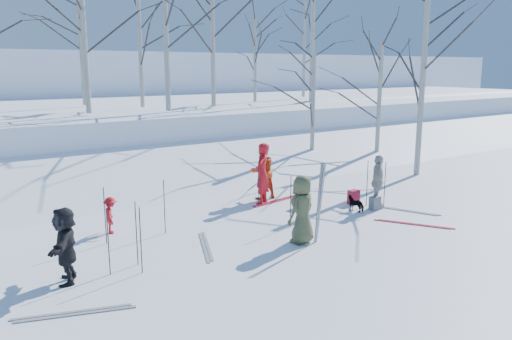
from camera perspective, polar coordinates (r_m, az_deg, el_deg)
ground at (r=12.37m, az=3.96°, el=-7.07°), size 120.00×120.00×0.00m
snow_ramp at (r=18.14m, az=-9.88°, el=-0.66°), size 70.00×9.49×4.12m
snow_plateau at (r=27.32m, az=-18.79°, el=4.82°), size 70.00×18.00×2.20m
far_hill at (r=47.76m, az=-25.89°, el=8.16°), size 90.00×30.00×6.00m
skier_olive_center at (r=11.44m, az=5.28°, el=-4.50°), size 0.88×0.68×1.59m
skier_red_north at (r=14.66m, az=0.69°, el=-0.40°), size 0.79×0.74×1.81m
skier_redor_behind at (r=15.20m, az=0.72°, el=-0.14°), size 0.87×0.70×1.72m
skier_red_seated at (r=12.64m, az=-16.26°, el=-4.98°), size 0.49×0.66×0.90m
skier_cream_east at (r=14.65m, az=13.74°, el=-1.30°), size 0.92×0.87×1.53m
skier_grey_west at (r=10.01m, az=-20.96°, el=-8.01°), size 0.88×1.42×1.46m
dog at (r=14.27m, az=11.36°, el=-3.79°), size 0.40×0.57×0.44m
upright_ski_left at (r=11.40m, az=7.18°, el=-3.78°), size 0.09×0.16×1.90m
upright_ski_right at (r=11.43m, az=7.36°, el=-3.75°), size 0.11×0.23×1.89m
ski_pair_a at (r=13.52m, az=17.58°, el=-5.93°), size 1.90×2.08×0.02m
ski_pair_b at (r=14.72m, az=16.63°, el=-4.44°), size 1.59×2.05×0.02m
ski_pair_c at (r=11.43m, az=-5.76°, el=-8.66°), size 1.56×2.04×0.02m
ski_pair_d at (r=15.09m, az=2.32°, el=-3.55°), size 0.86×1.97×0.02m
ski_pair_e at (r=9.02m, az=-20.04°, el=-15.12°), size 1.32×2.02×0.02m
ski_pole_a at (r=10.46m, az=-13.51°, el=-7.06°), size 0.02×0.02×1.34m
ski_pole_b at (r=14.94m, az=0.55°, el=-1.09°), size 0.02×0.02×1.34m
ski_pole_c at (r=10.03m, az=-13.04°, el=-7.86°), size 0.02×0.02×1.34m
ski_pole_d at (r=14.40m, az=0.31°, el=-1.58°), size 0.02×0.02×1.34m
ski_pole_e at (r=14.81m, az=12.59°, el=-1.49°), size 0.02×0.02×1.34m
ski_pole_f at (r=12.57m, az=3.98°, el=-3.58°), size 0.02×0.02×1.34m
ski_pole_g at (r=12.25m, az=-10.42°, el=-4.15°), size 0.02×0.02×1.34m
ski_pole_h at (r=11.84m, az=-16.87°, el=-5.03°), size 0.02×0.02×1.34m
ski_pole_i at (r=14.68m, az=14.50°, el=-1.69°), size 0.02×0.02×1.34m
ski_pole_j at (r=10.12m, az=-16.53°, el=-7.87°), size 0.02×0.02×1.34m
backpack_red at (r=15.02m, az=11.09°, el=-3.05°), size 0.32×0.22×0.42m
backpack_grey at (r=14.56m, az=13.43°, el=-3.70°), size 0.30×0.20×0.38m
backpack_dark at (r=14.46m, az=5.42°, el=-3.50°), size 0.34×0.24×0.40m
birch_plateau_a at (r=21.38m, az=-10.31°, el=16.33°), size 5.60×5.60×7.15m
birch_plateau_b at (r=30.98m, az=5.53°, el=13.54°), size 4.52×4.52×5.61m
birch_plateau_d at (r=20.73m, az=-19.13°, el=15.11°), size 5.13×5.13×6.47m
birch_plateau_f at (r=27.16m, az=6.52°, el=16.72°), size 6.47×6.47×8.39m
birch_plateau_g at (r=25.35m, az=-19.36°, el=13.19°), size 4.41×4.41×5.44m
birch_plateau_i at (r=26.27m, az=-0.12°, el=12.51°), size 3.61×3.61×4.31m
birch_plateau_j at (r=23.31m, az=-13.10°, el=13.32°), size 4.18×4.18×5.12m
birch_plateau_k at (r=23.21m, az=-5.00°, el=15.60°), size 5.32×5.32×6.75m
birch_edge_b at (r=19.32m, az=18.45°, el=8.97°), size 5.16×5.16×6.52m
birch_edge_c at (r=21.97m, az=13.90°, el=7.57°), size 4.14×4.14×5.05m
birch_edge_e at (r=20.46m, az=6.51°, el=6.81°), size 3.77×3.77×4.52m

